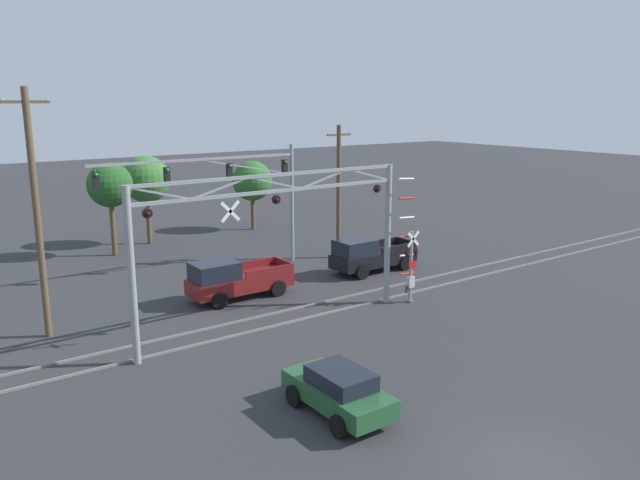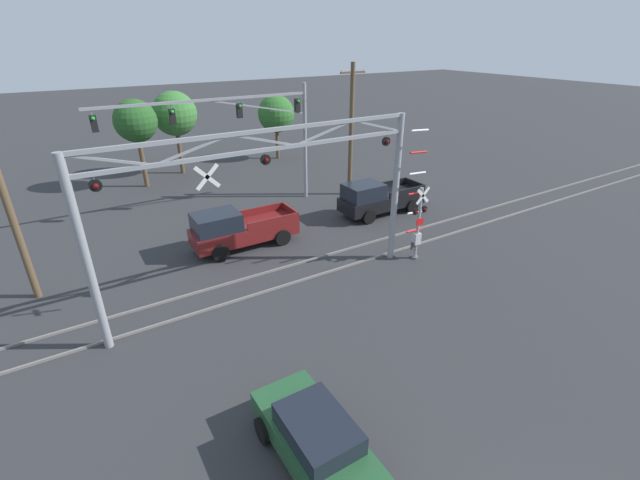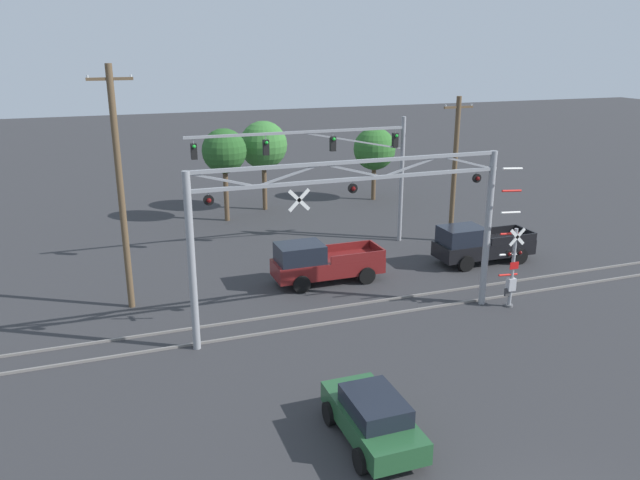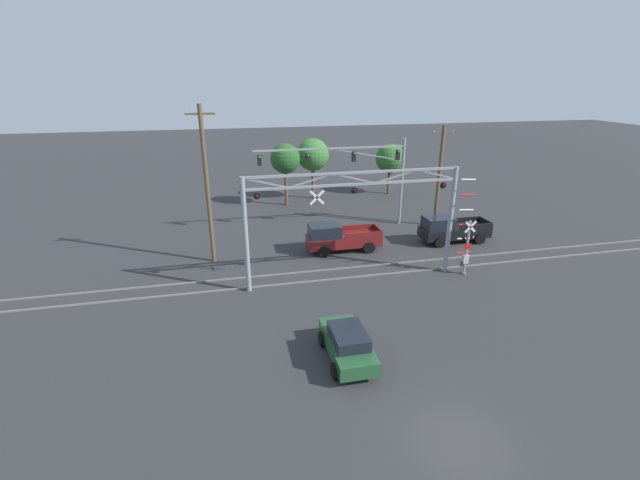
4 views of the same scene
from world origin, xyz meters
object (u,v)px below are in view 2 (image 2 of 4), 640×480
Objects in this scene: background_tree_beyond_span at (135,122)px; background_tree_far_left_verge at (276,114)px; crossing_signal_mast at (418,221)px; background_tree_far_right_verge at (175,114)px; pickup_truck_following at (377,198)px; pickup_truck_lead at (238,229)px; sedan_waiting at (315,438)px; crossing_gantry at (267,193)px; utility_pole_right at (351,130)px; traffic_signal_span at (255,124)px.

background_tree_beyond_span reaches higher than background_tree_far_left_verge.
crossing_signal_mast is 20.38m from background_tree_beyond_span.
pickup_truck_following is at bearing -62.41° from background_tree_far_right_verge.
background_tree_far_left_verge is (11.46, 2.02, -0.78)m from background_tree_beyond_span.
pickup_truck_lead is (-6.78, 5.58, -0.98)m from crossing_signal_mast.
crossing_gantry is at bearing 72.08° from sedan_waiting.
utility_pole_right reaches higher than crossing_signal_mast.
background_tree_beyond_span is at bearing 142.13° from utility_pole_right.
utility_pole_right is (12.39, 16.21, 3.52)m from sedan_waiting.
crossing_signal_mast is 21.10m from background_tree_far_right_verge.
traffic_signal_span is 9.45m from background_tree_beyond_span.
crossing_gantry is 6.02m from pickup_truck_lead.
crossing_gantry is 7.71m from crossing_signal_mast.
background_tree_beyond_span is (-1.52, 17.52, 0.05)m from crossing_gantry.
utility_pole_right is at bearing -52.41° from background_tree_far_right_verge.
pickup_truck_lead is 1.00× the size of background_tree_far_left_verge.
pickup_truck_lead is at bearing -122.89° from background_tree_far_left_verge.
pickup_truck_following is (9.26, 4.77, -3.48)m from crossing_gantry.
utility_pole_right is 13.70m from background_tree_far_right_verge.
traffic_signal_span reaches higher than background_tree_far_right_verge.
traffic_signal_span reaches higher than crossing_signal_mast.
crossing_gantry is 2.11× the size of background_tree_far_right_verge.
sedan_waiting is 25.41m from background_tree_beyond_span.
pickup_truck_following is at bearing -49.79° from background_tree_beyond_span.
pickup_truck_following is (2.01, 5.46, -0.98)m from crossing_signal_mast.
utility_pole_right is 1.39× the size of background_tree_beyond_span.
crossing_gantry is at bearing -152.76° from pickup_truck_following.
traffic_signal_span is 1.48× the size of utility_pole_right.
crossing_signal_mast is at bearing 35.41° from sedan_waiting.
background_tree_far_left_verge is (0.01, 10.92, -0.55)m from utility_pole_right.
traffic_signal_span is 18.92m from sedan_waiting.
traffic_signal_span is 3.06× the size of sedan_waiting.
background_tree_far_left_verge is at bearing 82.43° from crossing_signal_mast.
pickup_truck_following is at bearing -42.19° from traffic_signal_span.
crossing_gantry reaches higher than background_tree_far_left_verge.
crossing_signal_mast reaches higher than background_tree_beyond_span.
sedan_waiting is at bearing -127.39° from utility_pole_right.
crossing_gantry is at bearing -95.52° from pickup_truck_lead.
traffic_signal_span is at bearing -55.73° from background_tree_beyond_span.
crossing_signal_mast is at bearing -74.27° from background_tree_far_right_verge.
background_tree_beyond_span is 0.98× the size of background_tree_far_right_verge.
crossing_signal_mast is at bearing -110.17° from pickup_truck_following.
pickup_truck_following is 0.63× the size of utility_pole_right.
traffic_signal_span is (3.79, 9.73, 0.63)m from crossing_gantry.
background_tree_far_right_verge is at bearing 127.59° from utility_pole_right.
utility_pole_right is 1.57× the size of background_tree_far_left_verge.
background_tree_far_right_verge is (3.10, 1.95, -0.05)m from background_tree_beyond_span.
crossing_gantry is 2.15× the size of background_tree_beyond_span.
sedan_waiting is (-2.46, -7.60, -3.70)m from crossing_gantry.
pickup_truck_following is at bearing 27.24° from crossing_gantry.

